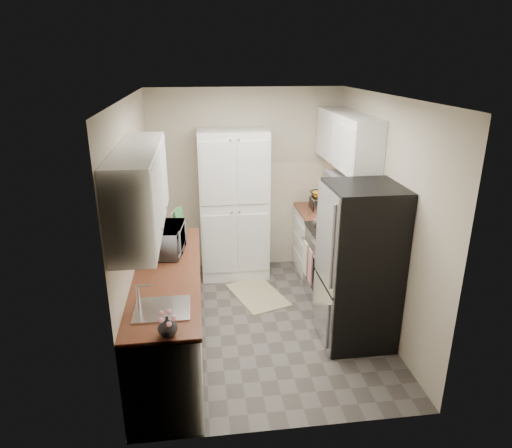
# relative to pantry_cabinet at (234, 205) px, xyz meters

# --- Properties ---
(ground) EXTENTS (3.20, 3.20, 0.00)m
(ground) POSITION_rel_pantry_cabinet_xyz_m (0.20, -1.32, -1.00)
(ground) COLOR #56514C
(ground) RESTS_ON ground
(room_shell) EXTENTS (2.64, 3.24, 2.52)m
(room_shell) POSITION_rel_pantry_cabinet_xyz_m (0.18, -1.32, 0.63)
(room_shell) COLOR beige
(room_shell) RESTS_ON ground
(pantry_cabinet) EXTENTS (0.90, 0.55, 2.00)m
(pantry_cabinet) POSITION_rel_pantry_cabinet_xyz_m (0.00, 0.00, 0.00)
(pantry_cabinet) COLOR white
(pantry_cabinet) RESTS_ON ground
(base_cabinet_left) EXTENTS (0.60, 2.30, 0.88)m
(base_cabinet_left) POSITION_rel_pantry_cabinet_xyz_m (-0.79, -1.75, -0.56)
(base_cabinet_left) COLOR white
(base_cabinet_left) RESTS_ON ground
(countertop_left) EXTENTS (0.63, 2.33, 0.04)m
(countertop_left) POSITION_rel_pantry_cabinet_xyz_m (-0.79, -1.75, -0.10)
(countertop_left) COLOR brown
(countertop_left) RESTS_ON base_cabinet_left
(base_cabinet_right) EXTENTS (0.60, 0.80, 0.88)m
(base_cabinet_right) POSITION_rel_pantry_cabinet_xyz_m (1.19, -0.12, -0.56)
(base_cabinet_right) COLOR white
(base_cabinet_right) RESTS_ON ground
(countertop_right) EXTENTS (0.63, 0.83, 0.04)m
(countertop_right) POSITION_rel_pantry_cabinet_xyz_m (1.19, -0.12, -0.10)
(countertop_right) COLOR brown
(countertop_right) RESTS_ON base_cabinet_right
(electric_range) EXTENTS (0.71, 0.78, 1.13)m
(electric_range) POSITION_rel_pantry_cabinet_xyz_m (1.17, -0.93, -0.52)
(electric_range) COLOR #B7B7BC
(electric_range) RESTS_ON ground
(refrigerator) EXTENTS (0.70, 0.72, 1.70)m
(refrigerator) POSITION_rel_pantry_cabinet_xyz_m (1.14, -1.73, -0.15)
(refrigerator) COLOR #B7B7BC
(refrigerator) RESTS_ON ground
(microwave) EXTENTS (0.42, 0.57, 0.29)m
(microwave) POSITION_rel_pantry_cabinet_xyz_m (-0.82, -1.29, 0.07)
(microwave) COLOR silver
(microwave) RESTS_ON countertop_left
(wine_bottle) EXTENTS (0.07, 0.07, 0.28)m
(wine_bottle) POSITION_rel_pantry_cabinet_xyz_m (-0.91, -0.77, 0.06)
(wine_bottle) COLOR black
(wine_bottle) RESTS_ON countertop_left
(flower_vase) EXTENTS (0.16, 0.16, 0.15)m
(flower_vase) POSITION_rel_pantry_cabinet_xyz_m (-0.72, -2.83, -0.00)
(flower_vase) COLOR white
(flower_vase) RESTS_ON countertop_left
(cutting_board) EXTENTS (0.09, 0.24, 0.31)m
(cutting_board) POSITION_rel_pantry_cabinet_xyz_m (-0.69, -0.75, 0.07)
(cutting_board) COLOR #337E3E
(cutting_board) RESTS_ON countertop_left
(toaster_oven) EXTENTS (0.26, 0.33, 0.19)m
(toaster_oven) POSITION_rel_pantry_cabinet_xyz_m (1.16, -0.12, 0.01)
(toaster_oven) COLOR #BBBABF
(toaster_oven) RESTS_ON countertop_right
(fruit_basket) EXTENTS (0.31, 0.31, 0.11)m
(fruit_basket) POSITION_rel_pantry_cabinet_xyz_m (1.14, -0.12, 0.17)
(fruit_basket) COLOR orange
(fruit_basket) RESTS_ON toaster_oven
(kitchen_mat) EXTENTS (0.78, 0.98, 0.01)m
(kitchen_mat) POSITION_rel_pantry_cabinet_xyz_m (0.23, -0.67, -0.99)
(kitchen_mat) COLOR tan
(kitchen_mat) RESTS_ON ground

